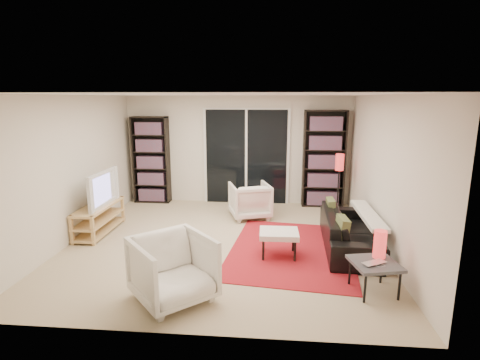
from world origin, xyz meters
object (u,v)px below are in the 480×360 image
object	(u,v)px
side_table	(375,265)
armchair_back	(250,200)
armchair_front	(173,269)
ottoman	(279,235)
bookshelf_left	(151,160)
bookshelf_right	(324,159)
tv_stand	(99,218)
floor_lamp	(339,169)
sofa	(349,231)

from	to	relation	value
side_table	armchair_back	bearing A→B (deg)	120.98
armchair_front	ottoman	bearing A→B (deg)	5.91
armchair_back	armchair_front	world-z (taller)	armchair_front
armchair_back	ottoman	size ratio (longest dim) A/B	1.31
armchair_front	ottoman	world-z (taller)	armchair_front
ottoman	armchair_front	bearing A→B (deg)	-132.55
bookshelf_left	bookshelf_right	world-z (taller)	bookshelf_right
armchair_front	ottoman	size ratio (longest dim) A/B	1.47
tv_stand	armchair_back	size ratio (longest dim) A/B	1.70
bookshelf_right	side_table	bearing A→B (deg)	-87.66
bookshelf_left	tv_stand	bearing A→B (deg)	-98.62
armchair_back	floor_lamp	size ratio (longest dim) A/B	0.61
ottoman	side_table	size ratio (longest dim) A/B	0.92
ottoman	floor_lamp	xyz separation A→B (m)	(1.23, 2.25, 0.59)
bookshelf_left	side_table	xyz separation A→B (m)	(4.01, -3.80, -0.62)
sofa	floor_lamp	xyz separation A→B (m)	(0.11, 1.83, 0.65)
side_table	ottoman	bearing A→B (deg)	139.50
tv_stand	ottoman	distance (m)	3.26
sofa	armchair_back	size ratio (longest dim) A/B	2.56
ottoman	armchair_back	bearing A→B (deg)	106.62
bookshelf_right	ottoman	bearing A→B (deg)	-109.44
floor_lamp	sofa	bearing A→B (deg)	-93.49
armchair_back	side_table	xyz separation A→B (m)	(1.70, -2.84, 0.01)
tv_stand	floor_lamp	distance (m)	4.69
sofa	floor_lamp	bearing A→B (deg)	-0.65
armchair_back	ottoman	distance (m)	1.94
bookshelf_left	sofa	size ratio (longest dim) A/B	0.99
bookshelf_left	armchair_back	xyz separation A→B (m)	(2.30, -0.96, -0.63)
tv_stand	bookshelf_right	bearing A→B (deg)	26.24
tv_stand	floor_lamp	size ratio (longest dim) A/B	1.04
bookshelf_left	bookshelf_right	size ratio (longest dim) A/B	0.93
bookshelf_left	sofa	world-z (taller)	bookshelf_left
bookshelf_right	tv_stand	world-z (taller)	bookshelf_right
sofa	bookshelf_left	bearing A→B (deg)	61.86
bookshelf_left	side_table	distance (m)	5.55
bookshelf_right	ottoman	size ratio (longest dim) A/B	3.59
floor_lamp	bookshelf_left	bearing A→B (deg)	172.19
side_table	floor_lamp	xyz separation A→B (m)	(0.08, 3.24, 0.58)
armchair_back	side_table	bearing A→B (deg)	103.68
bookshelf_right	armchair_front	bearing A→B (deg)	-118.26
bookshelf_left	ottoman	xyz separation A→B (m)	(2.86, -2.81, -0.63)
armchair_back	ottoman	world-z (taller)	armchair_back
sofa	ottoman	bearing A→B (deg)	113.71
sofa	ottoman	distance (m)	1.20
tv_stand	armchair_front	distance (m)	2.87
bookshelf_left	ottoman	distance (m)	4.06
bookshelf_right	armchair_back	bearing A→B (deg)	-148.20
bookshelf_left	floor_lamp	xyz separation A→B (m)	(4.09, -0.56, -0.04)
tv_stand	armchair_front	xyz separation A→B (m)	(1.91, -2.13, 0.13)
bookshelf_right	floor_lamp	distance (m)	0.62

